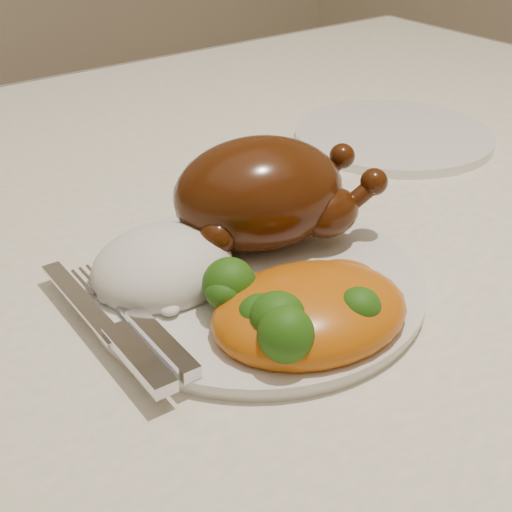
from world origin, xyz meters
TOP-DOWN VIEW (x-y plane):
  - dining_table at (0.00, 0.00)m, footprint 1.60×0.90m
  - tablecloth at (0.00, 0.00)m, footprint 1.73×1.03m
  - dinner_plate at (0.07, -0.12)m, footprint 0.32×0.32m
  - side_plate at (0.38, 0.04)m, footprint 0.23×0.23m
  - roast_chicken at (0.11, -0.07)m, footprint 0.19×0.14m
  - rice_mound at (0.01, -0.08)m, footprint 0.12×0.11m
  - mac_and_cheese at (0.06, -0.19)m, footprint 0.16×0.13m
  - cutlery at (-0.05, -0.13)m, footprint 0.04×0.18m

SIDE VIEW (x-z plane):
  - dining_table at x=0.00m, z-range 0.29..1.05m
  - tablecloth at x=0.00m, z-range 0.65..0.83m
  - side_plate at x=0.38m, z-range 0.77..0.78m
  - dinner_plate at x=0.07m, z-range 0.77..0.78m
  - cutlery at x=-0.05m, z-range 0.78..0.79m
  - rice_mound at x=0.01m, z-range 0.76..0.82m
  - mac_and_cheese at x=0.06m, z-range 0.76..0.82m
  - roast_chicken at x=0.11m, z-range 0.78..0.87m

